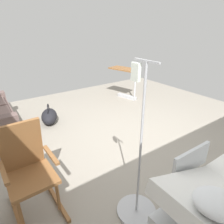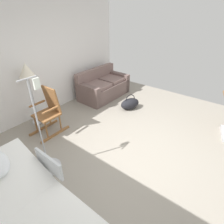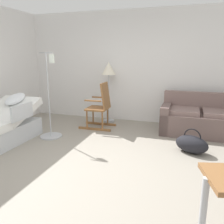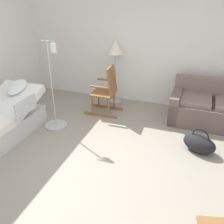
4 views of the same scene
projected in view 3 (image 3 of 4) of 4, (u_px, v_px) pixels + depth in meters
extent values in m
plane|color=gray|center=(87.00, 165.00, 3.55)|extent=(6.70, 6.70, 0.00)
cube|color=white|center=(130.00, 67.00, 5.75)|extent=(5.51, 0.10, 2.70)
cube|color=white|center=(10.00, 110.00, 4.62)|extent=(0.92, 0.95, 0.43)
ellipsoid|color=white|center=(15.00, 99.00, 4.74)|extent=(0.34, 0.50, 0.28)
cube|color=silver|center=(22.00, 112.00, 4.22)|extent=(0.04, 0.56, 0.28)
cylinder|color=black|center=(7.00, 130.00, 5.08)|extent=(0.10, 0.10, 0.10)
cylinder|color=black|center=(35.00, 133.00, 4.85)|extent=(0.10, 0.10, 0.10)
cube|color=#68534F|center=(200.00, 124.00, 4.90)|extent=(1.61, 0.87, 0.45)
cube|color=#7F6660|center=(183.00, 111.00, 4.91)|extent=(0.68, 0.66, 0.10)
cube|color=#7F6660|center=(221.00, 113.00, 4.68)|extent=(0.68, 0.66, 0.10)
cube|color=#7F6660|center=(201.00, 101.00, 5.12)|extent=(1.60, 0.18, 0.40)
cube|color=#68534F|center=(166.00, 118.00, 5.10)|extent=(0.19, 0.85, 0.60)
cube|color=brown|center=(101.00, 124.00, 5.61)|extent=(0.76, 0.05, 0.05)
cube|color=brown|center=(94.00, 129.00, 5.20)|extent=(0.76, 0.05, 0.05)
cylinder|color=brown|center=(87.00, 118.00, 5.22)|extent=(0.04, 0.04, 0.40)
cylinder|color=brown|center=(93.00, 114.00, 5.58)|extent=(0.04, 0.04, 0.40)
cylinder|color=brown|center=(102.00, 120.00, 5.12)|extent=(0.04, 0.04, 0.40)
cylinder|color=brown|center=(108.00, 116.00, 5.48)|extent=(0.04, 0.04, 0.40)
cube|color=brown|center=(97.00, 109.00, 5.30)|extent=(0.47, 0.49, 0.04)
cube|color=brown|center=(106.00, 96.00, 5.18)|extent=(0.13, 0.43, 0.60)
cube|color=brown|center=(93.00, 101.00, 5.04)|extent=(0.39, 0.05, 0.03)
cube|color=brown|center=(100.00, 97.00, 5.47)|extent=(0.39, 0.05, 0.03)
cylinder|color=#B2B5BA|center=(109.00, 121.00, 5.92)|extent=(0.28, 0.28, 0.03)
cylinder|color=#B2B5BA|center=(109.00, 98.00, 5.78)|extent=(0.03, 0.03, 1.15)
cone|color=silver|center=(109.00, 68.00, 5.61)|extent=(0.34, 0.34, 0.30)
ellipsoid|color=black|center=(192.00, 144.00, 3.97)|extent=(0.64, 0.51, 0.30)
torus|color=black|center=(192.00, 137.00, 3.94)|extent=(0.28, 0.13, 0.30)
cylinder|color=#B2B5BA|center=(51.00, 136.00, 4.77)|extent=(0.44, 0.44, 0.03)
cylinder|color=#B2B5BA|center=(49.00, 96.00, 4.57)|extent=(0.02, 0.02, 1.65)
cube|color=#B2B5BA|center=(46.00, 53.00, 4.38)|extent=(0.28, 0.02, 0.02)
cube|color=white|center=(52.00, 59.00, 4.37)|extent=(0.09, 0.04, 0.16)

